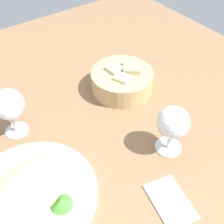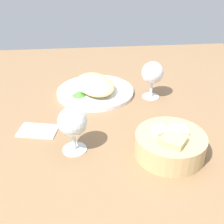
# 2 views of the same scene
# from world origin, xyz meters

# --- Properties ---
(ground_plane) EXTENTS (1.40, 1.40, 0.02)m
(ground_plane) POSITION_xyz_m (0.00, 0.00, -0.01)
(ground_plane) COLOR olive
(plate) EXTENTS (0.28, 0.28, 0.01)m
(plate) POSITION_xyz_m (-0.16, -0.03, 0.01)
(plate) COLOR white
(plate) RESTS_ON ground_plane
(omelette) EXTENTS (0.22, 0.18, 0.05)m
(omelette) POSITION_xyz_m (-0.16, -0.03, 0.04)
(omelette) COLOR #E4C681
(omelette) RESTS_ON plate
(lettuce_garnish) EXTENTS (0.05, 0.05, 0.02)m
(lettuce_garnish) POSITION_xyz_m (-0.12, -0.09, 0.02)
(lettuce_garnish) COLOR #448C32
(lettuce_garnish) RESTS_ON plate
(bread_basket) EXTENTS (0.18, 0.18, 0.07)m
(bread_basket) POSITION_xyz_m (0.20, 0.14, 0.03)
(bread_basket) COLOR tan
(bread_basket) RESTS_ON ground_plane
(wine_glass_near) EXTENTS (0.08, 0.08, 0.13)m
(wine_glass_near) POSITION_xyz_m (0.16, -0.10, 0.08)
(wine_glass_near) COLOR silver
(wine_glass_near) RESTS_ON ground_plane
(wine_glass_far) EXTENTS (0.08, 0.08, 0.13)m
(wine_glass_far) POSITION_xyz_m (-0.11, 0.17, 0.09)
(wine_glass_far) COLOR silver
(wine_glass_far) RESTS_ON ground_plane
(folded_napkin) EXTENTS (0.09, 0.12, 0.01)m
(folded_napkin) POSITION_xyz_m (0.06, -0.21, 0.00)
(folded_napkin) COLOR white
(folded_napkin) RESTS_ON ground_plane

